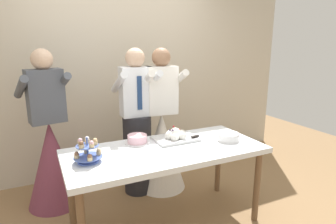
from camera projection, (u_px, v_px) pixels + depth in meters
name	position (u px, v px, depth m)	size (l,w,h in m)	color
ground_plane	(166.00, 223.00, 2.78)	(8.00, 8.00, 0.00)	olive
rear_wall	(118.00, 63.00, 3.72)	(5.20, 0.10, 2.90)	beige
dessert_table	(166.00, 156.00, 2.61)	(1.80, 0.80, 0.78)	silver
cupcake_stand	(88.00, 152.00, 2.28)	(0.23, 0.23, 0.21)	#4C66B2
main_cake_tray	(176.00, 136.00, 2.82)	(0.43, 0.31, 0.13)	silver
plate_stack	(228.00, 137.00, 2.80)	(0.21, 0.21, 0.08)	white
round_cake	(137.00, 139.00, 2.72)	(0.24, 0.24, 0.08)	white
person_groom	(137.00, 130.00, 3.23)	(0.47, 0.50, 1.66)	#232328
person_bride	(162.00, 141.00, 3.36)	(0.56, 0.56, 1.66)	white
person_guest	(52.00, 153.00, 3.00)	(0.57, 0.56, 1.66)	brown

